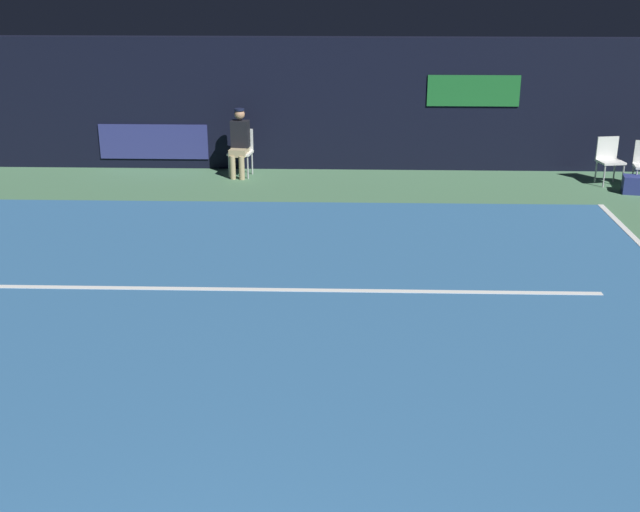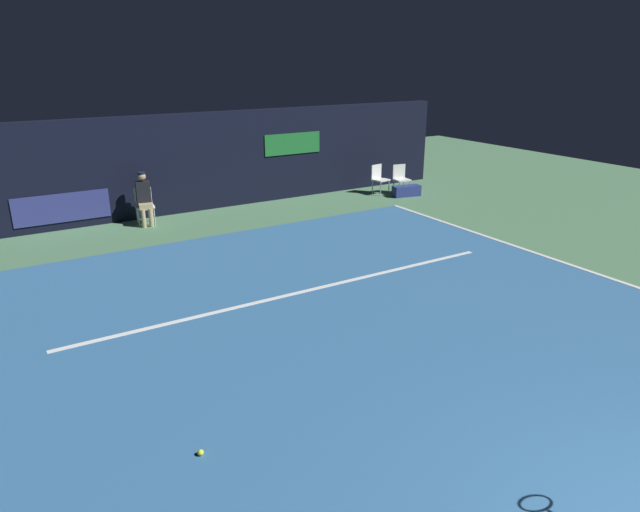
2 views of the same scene
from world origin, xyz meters
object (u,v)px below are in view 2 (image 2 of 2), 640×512
line_judge_on_chair (144,198)px  equipment_bag (406,191)px  tennis_ball (201,453)px  courtside_chair_near (401,177)px  courtside_chair_far (379,177)px

line_judge_on_chair → equipment_bag: (7.53, -1.05, -0.53)m
tennis_ball → equipment_bag: 12.46m
tennis_ball → equipment_bag: size_ratio=0.08×
tennis_ball → equipment_bag: (9.50, 8.06, 0.11)m
line_judge_on_chair → courtside_chair_near: line_judge_on_chair is taller
line_judge_on_chair → tennis_ball: size_ratio=19.41×
courtside_chair_near → courtside_chair_far: bearing=149.7°
courtside_chair_near → tennis_ball: bearing=-138.6°
courtside_chair_far → line_judge_on_chair: bearing=177.2°
courtside_chair_near → courtside_chair_far: same height
line_judge_on_chair → tennis_ball: line_judge_on_chair is taller
courtside_chair_near → courtside_chair_far: size_ratio=1.00×
courtside_chair_near → equipment_bag: courtside_chair_near is taller
courtside_chair_near → tennis_ball: size_ratio=12.94×
courtside_chair_near → courtside_chair_far: 0.66m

